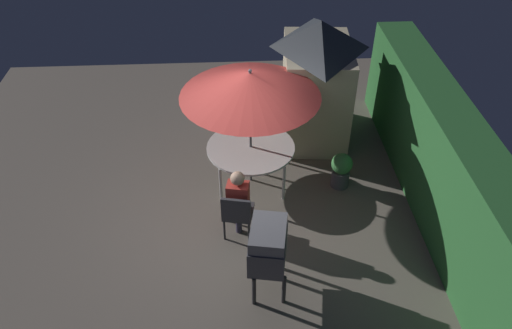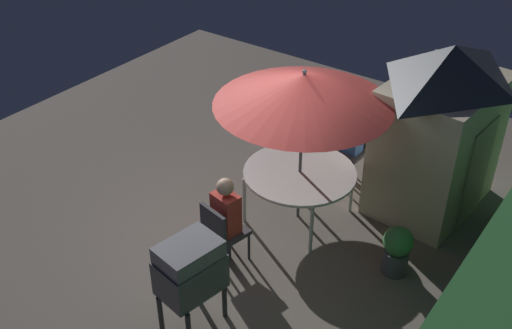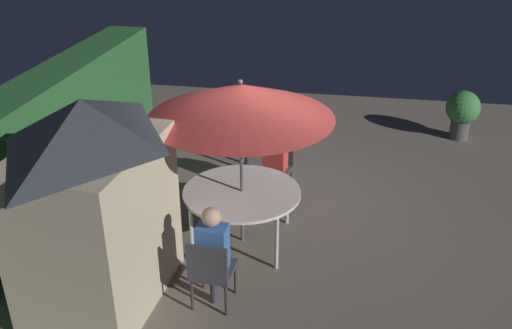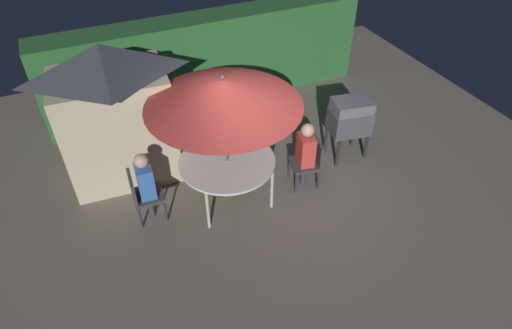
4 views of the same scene
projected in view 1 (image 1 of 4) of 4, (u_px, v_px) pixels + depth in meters
The scene contains 11 objects.
ground_plane at pixel (230, 210), 8.66m from camera, with size 11.00×11.00×0.00m, color #6B6056.
hedge_backdrop at pixel (441, 160), 8.21m from camera, with size 6.82×0.74×1.89m.
garden_shed at pixel (317, 80), 9.66m from camera, with size 1.98×1.45×2.46m.
patio_table at pixel (251, 149), 8.82m from camera, with size 1.56×1.56×0.77m.
patio_umbrella at pixel (250, 84), 8.01m from camera, with size 2.33×2.33×2.29m.
bbq_grill at pixel (268, 246), 6.88m from camera, with size 0.78×0.61×1.20m.
chair_near_shed at pixel (237, 212), 7.87m from camera, with size 0.55×0.54×0.90m.
chair_far_side at pixel (251, 115), 10.04m from camera, with size 0.49×0.49×0.90m.
potted_plant_by_shed at pixel (341, 169), 8.94m from camera, with size 0.38×0.38×0.69m.
person_in_red at pixel (238, 196), 7.77m from camera, with size 0.30×0.38×1.26m.
person_in_blue at pixel (251, 106), 9.81m from camera, with size 0.26×0.35×1.26m.
Camera 1 is at (6.26, 0.10, 6.04)m, focal length 35.06 mm.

